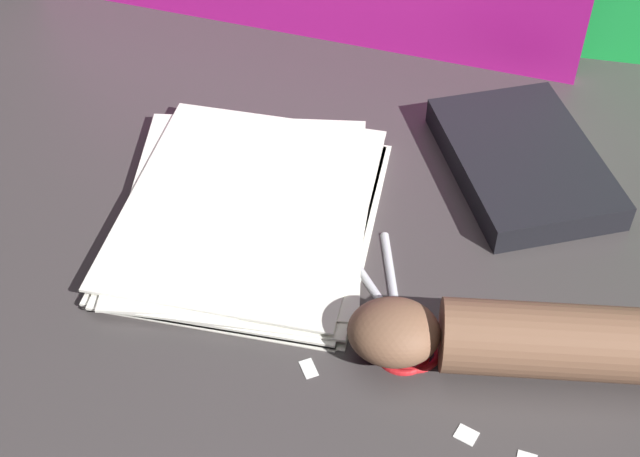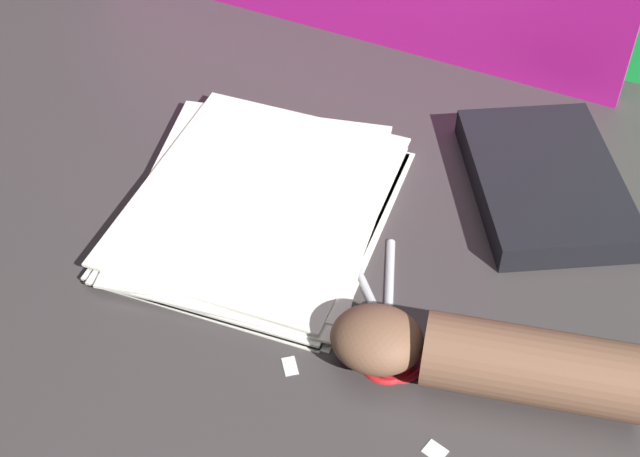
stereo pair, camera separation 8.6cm
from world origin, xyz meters
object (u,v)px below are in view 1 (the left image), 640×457
paper_stack (248,213)px  hand_forearm (507,338)px  book_closed (523,161)px  scissors (398,323)px

paper_stack → hand_forearm: hand_forearm is taller
book_closed → scissors: 0.27m
paper_stack → scissors: size_ratio=1.80×
book_closed → hand_forearm: 0.27m
paper_stack → scissors: paper_stack is taller
hand_forearm → paper_stack: bearing=150.6°
paper_stack → scissors: 0.21m
book_closed → scissors: size_ratio=1.46×
book_closed → scissors: book_closed is taller
scissors → hand_forearm: size_ratio=0.66×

